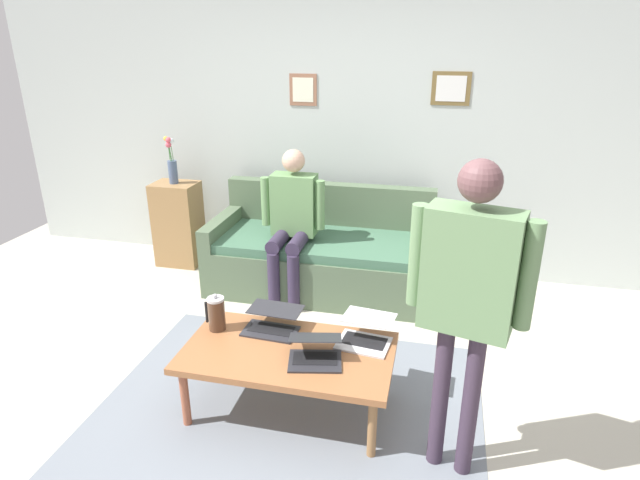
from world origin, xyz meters
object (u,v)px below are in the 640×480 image
object	(u,v)px
side_shelf	(178,224)
laptop_left	(315,353)
laptop_center	(365,334)
couch	(322,255)
coffee_table	(288,356)
person_seated	(292,217)
flower_vase	(172,165)
french_press	(216,313)
laptop_right	(272,323)
person_standing	(468,286)

from	to	relation	value
side_shelf	laptop_left	bearing A→B (deg)	133.65
laptop_center	couch	bearing A→B (deg)	-67.64
coffee_table	person_seated	distance (m)	1.57
laptop_center	flower_vase	bearing A→B (deg)	-38.68
laptop_center	flower_vase	world-z (taller)	flower_vase
person_seated	french_press	bearing A→B (deg)	85.63
flower_vase	person_seated	distance (m)	1.38
laptop_right	person_standing	distance (m)	1.34
laptop_center	flower_vase	size ratio (longest dim) A/B	0.84
couch	laptop_left	xyz separation A→B (m)	(-0.37, 1.76, 0.16)
person_standing	coffee_table	bearing A→B (deg)	-14.30
side_shelf	french_press	bearing A→B (deg)	123.80
couch	side_shelf	distance (m)	1.51
couch	person_standing	xyz separation A→B (m)	(-1.15, 1.95, 0.76)
couch	coffee_table	bearing A→B (deg)	96.30
couch	side_shelf	bearing A→B (deg)	-7.35
coffee_table	french_press	size ratio (longest dim) A/B	5.00
laptop_center	person_seated	bearing A→B (deg)	-57.18
laptop_center	french_press	bearing A→B (deg)	4.60
couch	coffee_table	size ratio (longest dim) A/B	1.57
laptop_left	person_seated	world-z (taller)	person_seated
couch	laptop_left	size ratio (longest dim) A/B	5.50
laptop_center	person_standing	size ratio (longest dim) A/B	0.23
laptop_center	person_seated	size ratio (longest dim) A/B	0.29
coffee_table	french_press	xyz separation A→B (m)	(0.50, -0.12, 0.15)
coffee_table	laptop_right	xyz separation A→B (m)	(0.16, -0.20, 0.08)
side_shelf	person_seated	xyz separation A→B (m)	(-1.29, 0.42, 0.32)
couch	laptop_right	bearing A→B (deg)	91.10
coffee_table	couch	bearing A→B (deg)	-83.70
laptop_right	coffee_table	bearing A→B (deg)	128.48
laptop_left	person_seated	distance (m)	1.66
laptop_left	laptop_right	world-z (taller)	laptop_left
laptop_left	flower_vase	distance (m)	2.75
laptop_left	french_press	distance (m)	0.70
laptop_left	side_shelf	distance (m)	2.70
person_standing	couch	bearing A→B (deg)	-59.52
flower_vase	laptop_right	bearing A→B (deg)	132.02
laptop_left	person_standing	size ratio (longest dim) A/B	0.21
person_standing	person_seated	bearing A→B (deg)	-51.86
french_press	side_shelf	xyz separation A→B (m)	(1.18, -1.77, -0.12)
side_shelf	flower_vase	distance (m)	0.59
french_press	person_seated	world-z (taller)	person_seated
laptop_right	couch	bearing A→B (deg)	-88.90
laptop_right	french_press	bearing A→B (deg)	12.70
laptop_right	flower_vase	xyz separation A→B (m)	(1.52, -1.69, 0.54)
flower_vase	person_standing	size ratio (longest dim) A/B	0.27
side_shelf	coffee_table	bearing A→B (deg)	131.59
laptop_left	flower_vase	bearing A→B (deg)	-46.27
coffee_table	laptop_left	distance (m)	0.21
laptop_right	french_press	distance (m)	0.35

